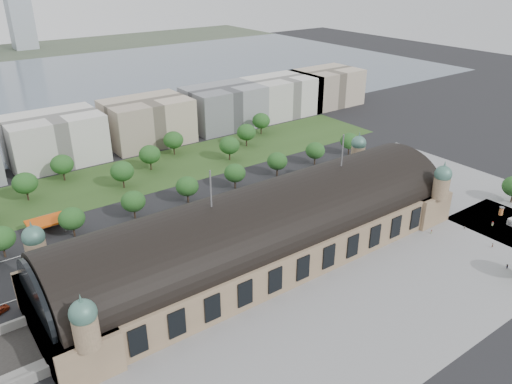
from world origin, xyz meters
TOP-DOWN VIEW (x-y plane):
  - ground at (0.00, 0.00)m, footprint 900.00×900.00m
  - station at (0.00, 0.00)m, footprint 150.00×48.40m
  - plaza_south at (10.00, -44.00)m, footprint 190.00×48.00m
  - plaza_east at (103.00, 0.00)m, footprint 56.00×100.00m
  - road_slab at (-20.00, 38.00)m, footprint 260.00×26.00m
  - grass_belt at (-15.00, 93.00)m, footprint 300.00×45.00m
  - petrol_station at (-53.91, 65.28)m, footprint 14.00×13.00m
  - lake at (0.00, 298.00)m, footprint 700.00×320.00m
  - far_tower_right at (45.00, 508.00)m, footprint 24.00×24.00m
  - office_3 at (-30.00, 133.00)m, footprint 45.00×32.00m
  - office_4 at (20.00, 133.00)m, footprint 45.00×32.00m
  - office_5 at (70.00, 133.00)m, footprint 45.00×32.00m
  - office_6 at (115.00, 133.00)m, footprint 45.00×32.00m
  - office_7 at (155.00, 133.00)m, footprint 45.00×32.00m
  - tree_row_2 at (-72.00, 53.00)m, footprint 9.60×9.60m
  - tree_row_3 at (-48.00, 53.00)m, footprint 9.60×9.60m
  - tree_row_4 at (-24.00, 53.00)m, footprint 9.60×9.60m
  - tree_row_5 at (0.00, 53.00)m, footprint 9.60×9.60m
  - tree_row_6 at (24.00, 53.00)m, footprint 9.60×9.60m
  - tree_row_7 at (48.00, 53.00)m, footprint 9.60×9.60m
  - tree_row_8 at (72.00, 53.00)m, footprint 9.60×9.60m
  - tree_row_9 at (96.00, 53.00)m, footprint 9.60×9.60m
  - tree_belt_4 at (-54.00, 95.00)m, footprint 10.40×10.40m
  - tree_belt_5 at (-35.00, 107.00)m, footprint 10.40×10.40m
  - tree_belt_6 at (-16.00, 83.00)m, footprint 10.40×10.40m
  - tree_belt_7 at (3.00, 95.00)m, footprint 10.40×10.40m
  - tree_belt_8 at (22.00, 107.00)m, footprint 10.40×10.40m
  - tree_belt_9 at (41.00, 83.00)m, footprint 10.40×10.40m
  - tree_belt_10 at (60.00, 95.00)m, footprint 10.40×10.40m
  - tree_belt_11 at (79.00, 107.00)m, footprint 10.40×10.40m
  - traffic_car_2 at (-60.58, 27.15)m, footprint 5.82×2.73m
  - traffic_car_3 at (-25.78, 42.23)m, footprint 4.72×2.16m
  - traffic_car_4 at (-11.38, 37.01)m, footprint 4.15×1.69m
  - traffic_car_5 at (50.68, 41.12)m, footprint 5.06×1.97m
  - traffic_car_6 at (57.93, 33.20)m, footprint 5.14×2.43m
  - parked_car_0 at (-66.51, 21.00)m, footprint 3.88×3.43m
  - parked_car_1 at (-80.00, 21.68)m, footprint 6.04×4.74m
  - parked_car_2 at (-61.77, 21.00)m, footprint 4.85×3.51m
  - parked_car_3 at (-40.49, 21.00)m, footprint 5.22×3.50m
  - parked_car_4 at (-32.44, 21.00)m, footprint 4.72×4.07m
  - parked_car_5 at (-26.85, 21.00)m, footprint 5.33×4.09m
  - parked_car_6 at (-23.75, 25.00)m, footprint 6.14×4.53m
  - bus_west at (-6.80, 32.00)m, footprint 10.75×3.12m
  - bus_mid at (5.39, 27.00)m, footprint 11.50×3.68m
  - bus_east at (38.23, 27.41)m, footprint 11.94×3.89m
  - advertising_column at (95.51, -31.58)m, footprint 1.90×1.90m
  - pedestrian_0 at (60.50, -24.32)m, footprint 0.89×0.69m
  - pedestrian_1 at (69.62, -43.30)m, footprint 0.77×0.73m
  - pedestrian_2 at (73.48, -29.59)m, footprint 0.78×0.90m
  - pedestrian_4 at (60.65, -53.65)m, footprint 1.00×1.29m
  - pedestrian_5 at (84.62, -34.48)m, footprint 1.02×1.10m

SIDE VIEW (x-z plane):
  - ground at x=0.00m, z-range 0.00..0.00m
  - plaza_south at x=10.00m, z-range -0.06..0.06m
  - plaza_east at x=103.00m, z-range -0.06..0.06m
  - road_slab at x=-20.00m, z-range -0.05..0.05m
  - grass_belt at x=-15.00m, z-range -0.05..0.05m
  - lake at x=0.00m, z-range -0.04..0.04m
  - parked_car_0 at x=-66.51m, z-range 0.00..1.27m
  - parked_car_2 at x=-61.77m, z-range 0.00..1.30m
  - traffic_car_3 at x=-25.78m, z-range 0.00..1.34m
  - parked_car_5 at x=-26.85m, z-range 0.00..1.34m
  - traffic_car_4 at x=-11.38m, z-range 0.00..1.41m
  - traffic_car_6 at x=57.93m, z-range 0.00..1.42m
  - parked_car_1 at x=-80.00m, z-range 0.00..1.53m
  - parked_car_4 at x=-32.44m, z-range 0.00..1.54m
  - pedestrian_2 at x=73.48m, z-range 0.00..1.60m
  - pedestrian_0 at x=60.50m, z-range 0.00..1.60m
  - traffic_car_2 at x=-60.58m, z-range 0.00..1.61m
  - traffic_car_5 at x=50.68m, z-range 0.00..1.64m
  - parked_car_3 at x=-40.49m, z-range 0.00..1.65m
  - parked_car_6 at x=-23.75m, z-range 0.00..1.65m
  - pedestrian_1 at x=69.62m, z-range 0.00..1.78m
  - pedestrian_4 at x=60.65m, z-range 0.00..1.84m
  - pedestrian_5 at x=84.62m, z-range 0.00..1.97m
  - bus_west at x=-6.80m, z-range 0.00..2.96m
  - bus_mid at x=5.39m, z-range 0.00..3.15m
  - bus_east at x=38.23m, z-range 0.00..3.27m
  - advertising_column at x=95.51m, z-range 0.07..3.67m
  - petrol_station at x=-53.91m, z-range 0.42..5.47m
  - tree_row_2 at x=-72.00m, z-range 1.67..13.19m
  - tree_row_3 at x=-48.00m, z-range 1.67..13.19m
  - tree_row_4 at x=-24.00m, z-range 1.67..13.19m
  - tree_row_5 at x=0.00m, z-range 1.67..13.19m
  - tree_row_6 at x=24.00m, z-range 1.67..13.19m
  - tree_row_7 at x=48.00m, z-range 1.67..13.19m
  - tree_row_8 at x=72.00m, z-range 1.67..13.19m
  - tree_row_9 at x=96.00m, z-range 1.67..13.19m
  - tree_belt_4 at x=-54.00m, z-range 1.81..14.29m
  - tree_belt_5 at x=-35.00m, z-range 1.81..14.29m
  - tree_belt_6 at x=-16.00m, z-range 1.81..14.29m
  - tree_belt_7 at x=3.00m, z-range 1.81..14.29m
  - tree_belt_8 at x=22.00m, z-range 1.81..14.29m
  - tree_belt_9 at x=41.00m, z-range 1.81..14.29m
  - tree_belt_10 at x=60.00m, z-range 1.81..14.29m
  - tree_belt_11 at x=79.00m, z-range 1.81..14.29m
  - station at x=0.00m, z-range -11.87..32.43m
  - office_3 at x=-30.00m, z-range 0.00..24.00m
  - office_4 at x=20.00m, z-range 0.00..24.00m
  - office_5 at x=70.00m, z-range 0.00..24.00m
  - office_6 at x=115.00m, z-range 0.00..24.00m
  - office_7 at x=155.00m, z-range 0.00..24.00m
  - far_tower_right at x=45.00m, z-range 0.00..75.00m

